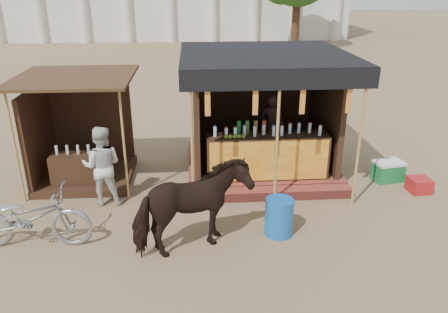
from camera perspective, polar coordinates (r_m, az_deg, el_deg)
ground at (r=7.42m, az=0.93°, el=-12.62°), size 120.00×120.00×0.00m
main_stall at (r=10.08m, az=5.02°, el=3.52°), size 3.60×3.61×2.78m
secondary_stall at (r=10.24m, az=-18.69°, el=1.67°), size 2.40×2.40×2.38m
cow at (r=7.11m, az=-4.25°, el=-6.80°), size 2.08×1.55×1.60m
motorbike at (r=8.05m, az=-24.03°, el=-7.30°), size 2.07×0.77×1.07m
bystander at (r=8.95m, az=-15.63°, el=-1.16°), size 0.81×0.64×1.62m
blue_barrel at (r=7.83m, az=7.20°, el=-7.83°), size 0.59×0.59×0.68m
red_crate at (r=10.23m, az=24.14°, el=-3.42°), size 0.45×0.46×0.31m
cooler at (r=10.49m, az=20.62°, el=-1.76°), size 0.71×0.54×0.46m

